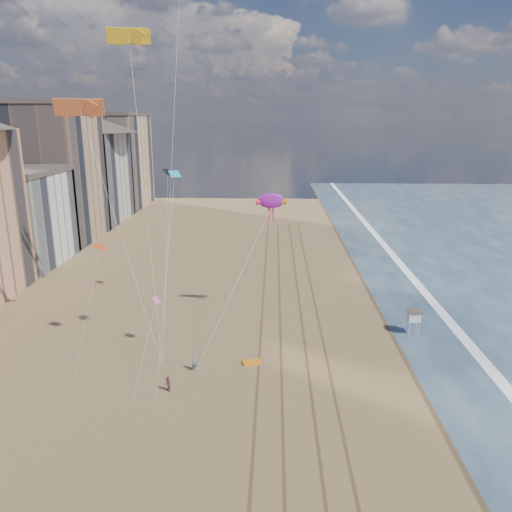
{
  "coord_description": "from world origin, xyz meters",
  "views": [
    {
      "loc": [
        0.29,
        -31.53,
        25.55
      ],
      "look_at": [
        -1.84,
        26.0,
        9.5
      ],
      "focal_mm": 35.0,
      "sensor_mm": 36.0,
      "label": 1
    }
  ],
  "objects_px": {
    "show_kite": "(271,201)",
    "kite_flyer_a": "(194,363)",
    "kite_flyer_b": "(168,384)",
    "lifeguard_stand": "(414,316)",
    "grounded_kite": "(252,362)"
  },
  "relations": [
    {
      "from": "lifeguard_stand",
      "to": "grounded_kite",
      "type": "xyz_separation_m",
      "value": [
        -19.32,
        -8.39,
        -2.21
      ]
    },
    {
      "from": "kite_flyer_a",
      "to": "kite_flyer_b",
      "type": "height_order",
      "value": "kite_flyer_a"
    },
    {
      "from": "lifeguard_stand",
      "to": "kite_flyer_b",
      "type": "height_order",
      "value": "lifeguard_stand"
    },
    {
      "from": "lifeguard_stand",
      "to": "show_kite",
      "type": "height_order",
      "value": "show_kite"
    },
    {
      "from": "kite_flyer_a",
      "to": "show_kite",
      "type": "bearing_deg",
      "value": 25.59
    },
    {
      "from": "grounded_kite",
      "to": "kite_flyer_a",
      "type": "height_order",
      "value": "kite_flyer_a"
    },
    {
      "from": "show_kite",
      "to": "kite_flyer_a",
      "type": "xyz_separation_m",
      "value": [
        -7.78,
        -14.47,
        -14.7
      ]
    },
    {
      "from": "kite_flyer_a",
      "to": "kite_flyer_b",
      "type": "relative_size",
      "value": 1.06
    },
    {
      "from": "kite_flyer_b",
      "to": "lifeguard_stand",
      "type": "bearing_deg",
      "value": 82.07
    },
    {
      "from": "grounded_kite",
      "to": "kite_flyer_a",
      "type": "distance_m",
      "value": 6.19
    },
    {
      "from": "show_kite",
      "to": "kite_flyer_b",
      "type": "distance_m",
      "value": 25.72
    },
    {
      "from": "grounded_kite",
      "to": "kite_flyer_a",
      "type": "bearing_deg",
      "value": -178.51
    },
    {
      "from": "show_kite",
      "to": "kite_flyer_a",
      "type": "bearing_deg",
      "value": -118.26
    },
    {
      "from": "show_kite",
      "to": "kite_flyer_b",
      "type": "height_order",
      "value": "show_kite"
    },
    {
      "from": "grounded_kite",
      "to": "kite_flyer_a",
      "type": "xyz_separation_m",
      "value": [
        -5.9,
        -1.75,
        0.73
      ]
    }
  ]
}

